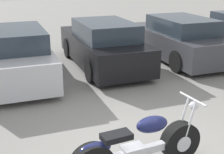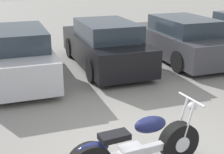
# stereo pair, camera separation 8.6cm
# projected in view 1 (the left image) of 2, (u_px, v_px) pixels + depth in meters

# --- Properties ---
(motorcycle) EXTENTS (2.20, 0.62, 1.05)m
(motorcycle) POSITION_uv_depth(u_px,v_px,m) (137.00, 148.00, 4.69)
(motorcycle) COLOR black
(motorcycle) RESTS_ON ground_plane
(parked_car_silver) EXTENTS (1.83, 4.51, 1.47)m
(parked_car_silver) POSITION_uv_depth(u_px,v_px,m) (16.00, 55.00, 8.76)
(parked_car_silver) COLOR #BCBCC1
(parked_car_silver) RESTS_ON ground_plane
(parked_car_black) EXTENTS (1.83, 4.51, 1.47)m
(parked_car_black) POSITION_uv_depth(u_px,v_px,m) (103.00, 45.00, 9.91)
(parked_car_black) COLOR black
(parked_car_black) RESTS_ON ground_plane
(parked_car_dark_grey) EXTENTS (1.83, 4.51, 1.47)m
(parked_car_dark_grey) POSITION_uv_depth(u_px,v_px,m) (178.00, 39.00, 10.73)
(parked_car_dark_grey) COLOR #3D3D42
(parked_car_dark_grey) RESTS_ON ground_plane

